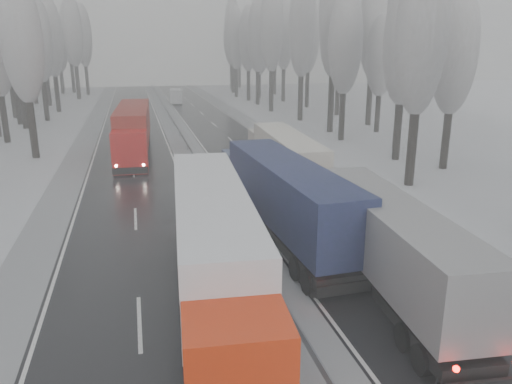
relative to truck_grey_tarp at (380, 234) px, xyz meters
name	(u,v)px	position (x,y,z in m)	size (l,w,h in m)	color
carriageway_right	(277,182)	(0.50, 17.07, -2.27)	(7.50, 200.00, 0.03)	black
carriageway_left	(134,191)	(-10.00, 17.07, -2.27)	(7.50, 200.00, 0.03)	black
median_slush	(208,187)	(-4.75, 17.07, -2.27)	(3.00, 200.00, 0.04)	#999CA0
shoulder_right	(339,178)	(5.45, 17.07, -2.27)	(2.40, 200.00, 0.04)	#999CA0
shoulder_left	(60,196)	(-14.95, 17.07, -2.27)	(2.40, 200.00, 0.04)	#999CA0
median_guardrail	(208,179)	(-4.75, 17.06, -1.69)	(0.12, 200.00, 0.76)	slate
tree_18	(422,33)	(9.75, 14.10, 8.41)	(3.60, 3.60, 16.58)	black
tree_19	(455,52)	(15.27, 18.10, 7.13)	(3.60, 3.60, 14.57)	black
tree_20	(405,43)	(13.14, 22.24, 7.86)	(3.60, 3.60, 15.71)	black
tree_21	(406,22)	(15.37, 26.24, 9.71)	(3.60, 3.60, 18.62)	black
tree_22	(345,43)	(12.27, 32.67, 7.95)	(3.60, 3.60, 15.86)	black
tree_23	(381,56)	(18.56, 36.67, 6.48)	(3.60, 3.60, 13.55)	black
tree_24	(335,16)	(13.15, 38.09, 10.90)	(3.60, 3.60, 20.49)	black
tree_25	(374,24)	(20.06, 42.09, 10.23)	(3.60, 3.60, 19.44)	black
tree_26	(302,29)	(12.81, 48.34, 9.82)	(3.60, 3.60, 18.78)	black
tree_27	(340,36)	(19.96, 52.34, 9.07)	(3.60, 3.60, 17.62)	black
tree_28	(272,28)	(11.59, 59.02, 10.35)	(3.60, 3.60, 19.62)	black
tree_29	(309,35)	(18.96, 63.02, 9.38)	(3.60, 3.60, 18.11)	black
tree_30	(258,37)	(11.81, 68.77, 9.23)	(3.60, 3.60, 17.86)	black
tree_31	(284,35)	(17.72, 72.77, 9.69)	(3.60, 3.60, 18.58)	black
tree_32	(248,39)	(11.88, 76.28, 8.89)	(3.60, 3.60, 17.33)	black
tree_33	(259,50)	(15.02, 80.28, 6.97)	(3.60, 3.60, 14.33)	black
tree_34	(236,39)	(10.98, 83.39, 9.08)	(3.60, 3.60, 17.63)	black
tree_35	(275,37)	(20.19, 87.39, 9.48)	(3.60, 3.60, 18.25)	black
tree_36	(233,32)	(12.28, 93.23, 10.73)	(3.60, 3.60, 20.23)	black
tree_37	(259,44)	(19.27, 97.23, 8.28)	(3.60, 3.60, 16.37)	black
tree_38	(231,39)	(13.98, 103.80, 9.30)	(3.60, 3.60, 17.97)	black
tree_39	(239,44)	(16.80, 107.80, 8.16)	(3.60, 3.60, 16.19)	black
tree_62	(22,40)	(-18.70, 30.80, 8.07)	(3.60, 3.60, 16.04)	black
tree_66	(15,47)	(-22.91, 49.42, 7.55)	(3.60, 3.60, 15.23)	black
tree_67	(9,37)	(-24.30, 53.42, 8.74)	(3.60, 3.60, 17.09)	black
tree_68	(38,40)	(-21.33, 56.18, 8.46)	(3.60, 3.60, 16.65)	black
tree_69	(4,27)	(-26.17, 60.18, 10.17)	(3.60, 3.60, 19.35)	black
tree_70	(51,39)	(-21.08, 66.26, 8.74)	(3.60, 3.60, 17.09)	black
tree_71	(21,28)	(-25.84, 70.26, 10.34)	(3.60, 3.60, 19.61)	black
tree_72	(44,47)	(-23.68, 75.61, 7.47)	(3.60, 3.60, 15.11)	black
tree_73	(29,39)	(-26.57, 79.61, 8.82)	(3.60, 3.60, 17.22)	black
tree_74	(73,31)	(-19.82, 86.40, 10.39)	(3.60, 3.60, 19.68)	black
tree_75	(25,35)	(-28.95, 90.40, 9.70)	(3.60, 3.60, 18.60)	black
tree_76	(83,36)	(-18.80, 95.79, 9.67)	(3.60, 3.60, 18.55)	black
tree_77	(58,50)	(-24.41, 99.79, 6.97)	(3.60, 3.60, 14.32)	black
tree_78	(68,34)	(-22.31, 102.38, 10.30)	(3.60, 3.60, 19.55)	black
tree_79	(58,41)	(-25.08, 106.38, 8.72)	(3.60, 3.60, 17.07)	black
truck_grey_tarp	(380,234)	(0.00, 0.00, 0.00)	(3.63, 15.40, 3.92)	#4B4B50
truck_blue_box	(280,191)	(-2.45, 6.45, 0.20)	(3.49, 16.70, 4.26)	navy
truck_cream_box	(283,154)	(0.77, 16.49, -0.02)	(3.03, 15.22, 3.88)	#B6AFA1
box_truck_distant	(176,96)	(-1.95, 74.64, -1.00)	(2.72, 6.94, 2.53)	silver
truck_red_white	(214,243)	(-7.04, -0.11, 0.29)	(3.99, 17.36, 4.42)	red
truck_red_red	(133,128)	(-9.83, 29.50, 0.33)	(3.65, 17.60, 4.48)	red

